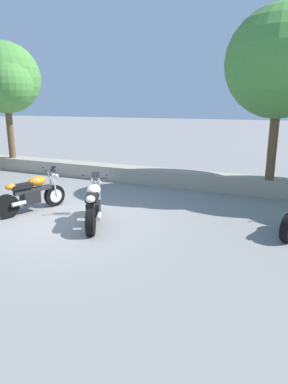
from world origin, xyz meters
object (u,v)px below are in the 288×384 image
(leafy_tree_far_left, at_px, (6,79))
(motorcycle_white_centre, at_px, (94,205))
(leafy_tree_mid_left, at_px, (286,65))
(motorcycle_orange_near_left, at_px, (33,194))

(leafy_tree_far_left, bearing_deg, motorcycle_white_centre, -32.32)
(leafy_tree_mid_left, bearing_deg, motorcycle_white_centre, -131.06)
(leafy_tree_far_left, bearing_deg, motorcycle_orange_near_left, -40.83)
(motorcycle_orange_near_left, bearing_deg, motorcycle_white_centre, -4.61)
(leafy_tree_far_left, distance_m, leafy_tree_mid_left, 10.94)
(leafy_tree_far_left, height_order, leafy_tree_mid_left, leafy_tree_mid_left)
(motorcycle_orange_near_left, distance_m, leafy_tree_mid_left, 8.12)
(leafy_tree_far_left, bearing_deg, leafy_tree_mid_left, -0.22)
(motorcycle_white_centre, xyz_separation_m, leafy_tree_far_left, (-7.08, 4.48, 3.41))
(leafy_tree_mid_left, bearing_deg, motorcycle_orange_near_left, -144.39)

